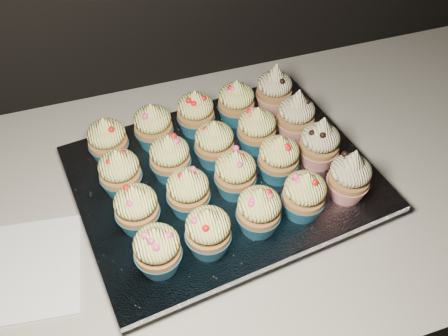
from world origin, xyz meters
name	(u,v)px	position (x,y,z in m)	size (l,w,h in m)	color
cabinet	(244,312)	(0.00, 1.70, 0.43)	(2.40, 0.60, 0.86)	black
worktop	(252,188)	(0.00, 1.70, 0.88)	(2.44, 0.64, 0.04)	beige
napkin	(21,270)	(-0.37, 1.64, 0.90)	(0.17, 0.17, 0.00)	white
baking_tray	(224,184)	(-0.05, 1.70, 0.91)	(0.42, 0.32, 0.02)	black
foil_lining	(224,177)	(-0.05, 1.70, 0.93)	(0.45, 0.35, 0.01)	silver
cupcake_0	(157,250)	(-0.19, 1.57, 0.97)	(0.06, 0.06, 0.08)	#195978
cupcake_1	(208,231)	(-0.11, 1.57, 0.97)	(0.06, 0.06, 0.08)	#195978
cupcake_2	(259,210)	(-0.04, 1.59, 0.97)	(0.06, 0.06, 0.08)	#195978
cupcake_3	(304,195)	(0.03, 1.59, 0.97)	(0.06, 0.06, 0.08)	#195978
cupcake_4	(349,176)	(0.11, 1.60, 0.97)	(0.06, 0.06, 0.10)	red
cupcake_5	(137,208)	(-0.20, 1.64, 0.97)	(0.06, 0.06, 0.08)	#195978
cupcake_6	(188,192)	(-0.12, 1.65, 0.97)	(0.06, 0.06, 0.08)	#195978
cupcake_7	(235,174)	(-0.05, 1.66, 0.97)	(0.06, 0.06, 0.08)	#195978
cupcake_8	(279,158)	(0.03, 1.67, 0.97)	(0.06, 0.06, 0.08)	#195978
cupcake_9	(319,144)	(0.10, 1.68, 0.97)	(0.06, 0.06, 0.10)	red
cupcake_10	(120,172)	(-0.21, 1.72, 0.97)	(0.06, 0.06, 0.08)	#195978
cupcake_11	(170,158)	(-0.13, 1.72, 0.97)	(0.06, 0.06, 0.08)	#195978
cupcake_12	(214,144)	(-0.06, 1.73, 0.97)	(0.06, 0.06, 0.08)	#195978
cupcake_13	(257,129)	(0.02, 1.74, 0.97)	(0.06, 0.06, 0.08)	#195978
cupcake_14	(296,116)	(0.09, 1.75, 0.97)	(0.06, 0.06, 0.10)	red
cupcake_15	(108,141)	(-0.21, 1.79, 0.97)	(0.06, 0.06, 0.08)	#195978
cupcake_16	(153,126)	(-0.14, 1.80, 0.97)	(0.06, 0.06, 0.08)	#195978
cupcake_17	(196,113)	(-0.06, 1.81, 0.97)	(0.06, 0.06, 0.08)	#195978
cupcake_18	(236,103)	(0.01, 1.81, 0.97)	(0.06, 0.06, 0.08)	#195978
cupcake_19	(274,90)	(0.08, 1.82, 0.97)	(0.06, 0.06, 0.10)	red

